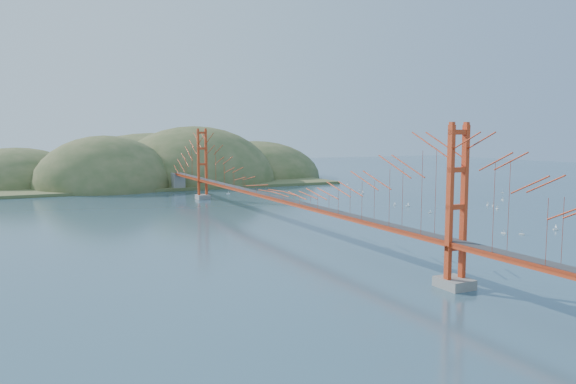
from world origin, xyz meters
name	(u,v)px	position (x,y,z in m)	size (l,w,h in m)	color
ground	(278,225)	(0.00, 0.00, 0.00)	(320.00, 320.00, 0.00)	#304E61
bridge	(277,167)	(0.00, 0.18, 7.01)	(2.20, 94.40, 12.00)	gray
far_headlands	(162,181)	(2.21, 68.52, 0.00)	(84.00, 58.00, 25.00)	olive
sailboat_4	(493,205)	(36.49, 1.97, 0.14)	(0.59, 0.59, 0.63)	white
sailboat_7	(363,193)	(28.49, 25.18, 0.16)	(0.63, 0.56, 0.71)	white
sailboat_8	(359,191)	(30.36, 29.12, 0.14)	(0.58, 0.58, 0.63)	white
sailboat_9	(488,204)	(36.46, 3.02, 0.15)	(0.65, 0.65, 0.71)	white
sailboat_2	(556,229)	(27.13, -16.51, 0.15)	(0.63, 0.61, 0.70)	white
sailboat_15	(348,184)	(35.71, 41.94, 0.14)	(0.41, 0.52, 0.61)	white
sailboat_5	(503,199)	(43.74, 6.96, 0.15)	(0.49, 0.57, 0.65)	white
sailboat_0	(504,232)	(19.97, -15.68, 0.15)	(0.51, 0.58, 0.66)	white
sailboat_16	(408,205)	(24.87, 7.37, 0.15)	(0.63, 0.60, 0.71)	white
sailboat_6	(522,233)	(21.21, -17.01, 0.15)	(0.63, 0.63, 0.70)	white
sailboat_11	(502,192)	(52.31, 15.15, 0.15)	(0.62, 0.62, 0.68)	white
sailboat_12	(228,193)	(6.44, 35.42, 0.16)	(0.67, 0.67, 0.75)	white
sailboat_14	(497,208)	(34.63, -0.64, 0.15)	(0.63, 0.63, 0.70)	white
sailboat_1	(430,212)	(23.14, 0.28, 0.13)	(0.51, 0.51, 0.56)	white
sailboat_17	(390,188)	(38.16, 30.25, 0.15)	(0.57, 0.54, 0.64)	white
sailboat_3	(395,204)	(23.82, 9.23, 0.14)	(0.52, 0.50, 0.58)	white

